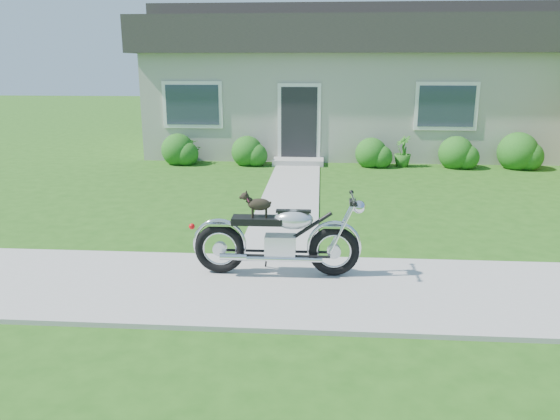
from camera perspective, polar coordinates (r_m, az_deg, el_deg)
The scene contains 8 objects.
ground at distance 6.97m, azimuth 11.38°, elevation -8.35°, with size 80.00×80.00×0.00m, color #235114.
sidewalk at distance 6.96m, azimuth 11.39°, elevation -8.20°, with size 24.00×2.20×0.04m, color #9E9B93.
walkway at distance 11.69m, azimuth 1.16°, elevation 1.64°, with size 1.20×8.00×0.03m, color #9E9B93.
house at distance 18.37m, azimuth 7.23°, elevation 13.20°, with size 12.60×7.03×4.50m.
shrub_row at distance 15.09m, azimuth 9.38°, elevation 6.00°, with size 10.19×1.05×1.05m.
potted_plant_left at distance 15.52m, azimuth -9.34°, elevation 5.95°, with size 0.57×0.50×0.64m, color #215F19.
potted_plant_right at distance 15.24m, azimuth 12.71°, elevation 6.00°, with size 0.47×0.47×0.84m, color #286A1D.
motorcycle_with_dog at distance 7.10m, azimuth 0.02°, elevation -2.98°, with size 2.22×0.60×1.10m.
Camera 1 is at (-0.89, -6.35, 2.74)m, focal length 35.00 mm.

